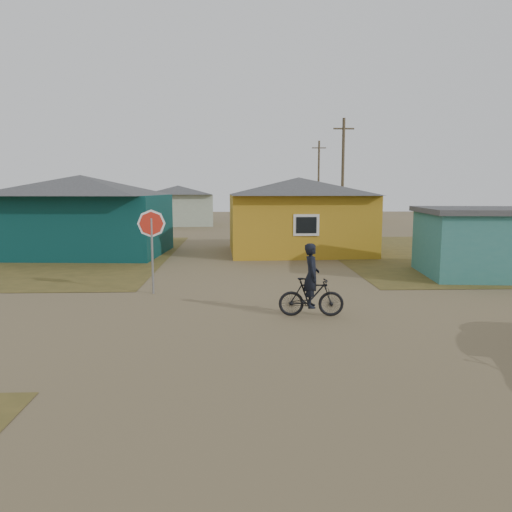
# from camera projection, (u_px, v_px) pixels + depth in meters

# --- Properties ---
(ground) EXTENTS (120.00, 120.00, 0.00)m
(ground) POSITION_uv_depth(u_px,v_px,m) (267.00, 324.00, 12.31)
(ground) COLOR brown
(house_teal) EXTENTS (8.93, 7.08, 4.00)m
(house_teal) POSITION_uv_depth(u_px,v_px,m) (82.00, 214.00, 25.06)
(house_teal) COLOR #093232
(house_teal) RESTS_ON ground
(house_yellow) EXTENTS (7.72, 6.76, 3.90)m
(house_yellow) POSITION_uv_depth(u_px,v_px,m) (298.00, 214.00, 26.00)
(house_yellow) COLOR #B4851B
(house_yellow) RESTS_ON ground
(shed_turquoise) EXTENTS (6.71, 4.93, 2.60)m
(shed_turquoise) POSITION_uv_depth(u_px,v_px,m) (506.00, 242.00, 18.94)
(shed_turquoise) COLOR #36776F
(shed_turquoise) RESTS_ON ground
(house_pale_west) EXTENTS (7.04, 6.15, 3.60)m
(house_pale_west) POSITION_uv_depth(u_px,v_px,m) (178.00, 205.00, 45.48)
(house_pale_west) COLOR #A3B097
(house_pale_west) RESTS_ON ground
(house_beige_east) EXTENTS (6.95, 6.05, 3.60)m
(house_beige_east) POSITION_uv_depth(u_px,v_px,m) (339.00, 203.00, 52.06)
(house_beige_east) COLOR tan
(house_beige_east) RESTS_ON ground
(house_pale_north) EXTENTS (6.28, 5.81, 3.40)m
(house_pale_north) POSITION_uv_depth(u_px,v_px,m) (120.00, 202.00, 57.06)
(house_pale_north) COLOR #A3B097
(house_pale_north) RESTS_ON ground
(utility_pole_near) EXTENTS (1.40, 0.20, 8.00)m
(utility_pole_near) POSITION_uv_depth(u_px,v_px,m) (343.00, 176.00, 33.79)
(utility_pole_near) COLOR brown
(utility_pole_near) RESTS_ON ground
(utility_pole_far) EXTENTS (1.40, 0.20, 8.00)m
(utility_pole_far) POSITION_uv_depth(u_px,v_px,m) (319.00, 180.00, 49.67)
(utility_pole_far) COLOR brown
(utility_pole_far) RESTS_ON ground
(stop_sign) EXTENTS (0.86, 0.24, 2.68)m
(stop_sign) POSITION_uv_depth(u_px,v_px,m) (152.00, 233.00, 15.67)
(stop_sign) COLOR gray
(stop_sign) RESTS_ON ground
(cyclist) EXTENTS (1.73, 0.64, 1.93)m
(cyclist) POSITION_uv_depth(u_px,v_px,m) (311.00, 290.00, 13.02)
(cyclist) COLOR black
(cyclist) RESTS_ON ground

